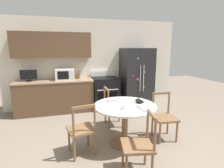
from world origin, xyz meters
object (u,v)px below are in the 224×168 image
at_px(refrigerator, 136,78).
at_px(dining_chair_far, 113,108).
at_px(dining_chair_left, 82,130).
at_px(candle_glass, 124,107).
at_px(countertop_tv, 29,75).
at_px(dining_chair_right, 164,117).
at_px(dining_chair_near, 139,145).
at_px(microwave, 65,74).
at_px(counter_bottle, 78,76).
at_px(wallet, 139,101).
at_px(oven_range, 105,92).

distance_m(refrigerator, dining_chair_far, 1.67).
height_order(dining_chair_left, candle_glass, dining_chair_left).
bearing_deg(countertop_tv, dining_chair_right, -38.05).
bearing_deg(countertop_tv, refrigerator, -2.21).
bearing_deg(dining_chair_near, dining_chair_left, 57.78).
xyz_separation_m(dining_chair_far, candle_glass, (-0.11, -1.01, 0.36)).
height_order(refrigerator, candle_glass, refrigerator).
xyz_separation_m(microwave, counter_bottle, (0.38, 0.06, -0.06)).
relative_size(counter_bottle, wallet, 1.38).
height_order(refrigerator, counter_bottle, refrigerator).
height_order(microwave, candle_glass, microwave).
distance_m(refrigerator, dining_chair_near, 3.08).
height_order(dining_chair_near, dining_chair_far, same).
distance_m(dining_chair_right, candle_glass, 0.99).
bearing_deg(wallet, candle_glass, -147.84).
height_order(dining_chair_near, dining_chair_right, same).
relative_size(refrigerator, dining_chair_far, 1.96).
relative_size(dining_chair_right, candle_glass, 10.86).
bearing_deg(candle_glass, oven_range, 84.40).
distance_m(oven_range, microwave, 1.28).
distance_m(dining_chair_near, dining_chair_right, 1.19).
distance_m(countertop_tv, candle_glass, 2.98).
bearing_deg(counter_bottle, microwave, -170.94).
xyz_separation_m(dining_chair_far, wallet, (0.29, -0.76, 0.35)).
bearing_deg(dining_chair_far, dining_chair_right, 43.80).
height_order(microwave, dining_chair_right, microwave).
height_order(refrigerator, countertop_tv, refrigerator).
xyz_separation_m(oven_range, dining_chair_left, (-0.92, -2.20, -0.03)).
xyz_separation_m(dining_chair_left, wallet, (1.10, 0.17, 0.35)).
relative_size(countertop_tv, dining_chair_far, 0.46).
bearing_deg(dining_chair_right, counter_bottle, -52.10).
height_order(countertop_tv, dining_chair_right, countertop_tv).
bearing_deg(oven_range, candle_glass, -95.60).
bearing_deg(dining_chair_far, candle_glass, -6.41).
height_order(dining_chair_near, wallet, dining_chair_near).
distance_m(microwave, dining_chair_left, 2.33).
xyz_separation_m(counter_bottle, dining_chair_left, (-0.17, -2.30, -0.56)).
bearing_deg(dining_chair_left, wallet, -2.77).
bearing_deg(dining_chair_right, refrigerator, -93.11).
distance_m(microwave, wallet, 2.47).
relative_size(dining_chair_left, dining_chair_right, 1.00).
bearing_deg(refrigerator, dining_chair_left, -131.34).
bearing_deg(dining_chair_near, dining_chair_far, 8.14).
bearing_deg(dining_chair_near, candle_glass, 13.08).
bearing_deg(countertop_tv, oven_range, -1.41).
height_order(refrigerator, dining_chair_near, refrigerator).
relative_size(microwave, dining_chair_left, 0.55).
distance_m(dining_chair_left, candle_glass, 0.79).
xyz_separation_m(countertop_tv, counter_bottle, (1.29, 0.05, -0.08)).
bearing_deg(dining_chair_right, wallet, -1.77).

